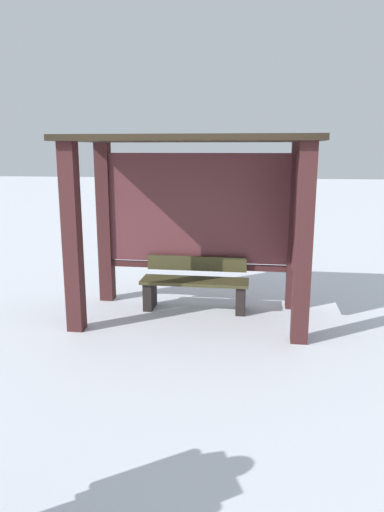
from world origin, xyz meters
TOP-DOWN VIEW (x-y plane):
  - ground_plane at (0.00, 0.00)m, footprint 60.00×60.00m
  - bus_shelter at (0.10, 0.19)m, footprint 3.00×1.57m
  - bench_left_inside at (0.00, 0.33)m, footprint 1.44×0.42m

SIDE VIEW (x-z plane):
  - ground_plane at x=0.00m, z-range 0.00..0.00m
  - bench_left_inside at x=0.00m, z-range -0.02..0.69m
  - bus_shelter at x=0.10m, z-range 0.42..2.72m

